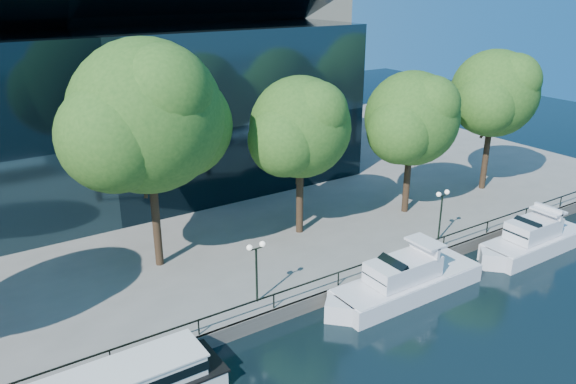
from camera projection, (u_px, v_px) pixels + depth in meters
ground at (304, 349)px, 32.20m from camera, size 160.00×160.00×0.00m
promenade at (111, 172)px, 60.45m from camera, size 90.00×67.08×1.00m
railing at (274, 295)px, 34.05m from camera, size 88.20×0.08×0.99m
convention_building at (73, 111)px, 51.98m from camera, size 50.00×24.57×21.43m
cruiser_near at (403, 281)px, 37.21m from camera, size 12.38×3.19×3.59m
cruiser_far at (532, 240)px, 43.19m from camera, size 10.78×2.99×3.52m
tree_2 at (150, 119)px, 36.12m from camera, size 12.51×10.26×15.66m
tree_3 at (302, 129)px, 42.00m from camera, size 9.55×7.83×12.39m
tree_4 at (414, 120)px, 46.13m from camera, size 9.73×7.98×12.11m
tree_5 at (495, 95)px, 51.25m from camera, size 9.95×8.16×13.16m
lamp_1 at (256, 259)px, 34.08m from camera, size 1.26×0.36×4.03m
lamp_2 at (442, 204)px, 42.46m from camera, size 1.26×0.36×4.03m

